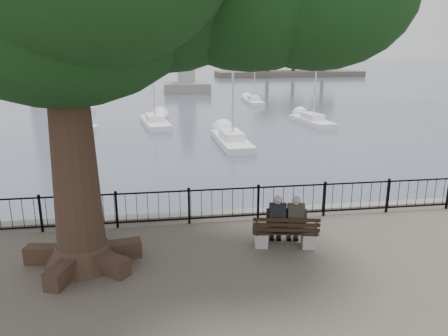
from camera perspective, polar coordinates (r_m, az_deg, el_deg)
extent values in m
cube|color=slate|center=(13.34, -0.32, -8.15)|extent=(200.00, 0.40, 1.20)
plane|color=#3B4456|center=(112.27, -7.74, 12.39)|extent=(260.00, 260.00, 0.00)
cube|color=black|center=(12.35, 0.00, -2.77)|extent=(22.00, 0.04, 0.04)
cube|color=black|center=(12.64, 0.00, -6.35)|extent=(22.00, 0.04, 0.04)
cube|color=gray|center=(11.19, 4.90, -9.22)|extent=(0.39, 0.46, 0.37)
cube|color=gray|center=(11.31, 10.96, -9.18)|extent=(0.39, 0.46, 0.37)
cube|color=black|center=(11.14, 7.99, -8.16)|extent=(1.69, 0.75, 0.04)
cube|color=black|center=(10.81, 8.17, -7.36)|extent=(1.61, 0.34, 0.36)
cube|color=black|center=(11.09, 6.91, -7.63)|extent=(0.37, 0.33, 0.22)
cube|color=black|center=(10.87, 7.01, -6.17)|extent=(0.43, 0.29, 0.54)
sphere|color=tan|center=(10.77, 7.07, -4.21)|extent=(0.21, 0.21, 0.21)
ellipsoid|color=gray|center=(10.74, 7.08, -4.09)|extent=(0.22, 0.22, 0.19)
cube|color=black|center=(11.46, 6.76, -8.56)|extent=(0.36, 0.45, 0.41)
cube|color=black|center=(11.14, 9.22, -7.63)|extent=(0.37, 0.33, 0.22)
cube|color=black|center=(10.91, 9.36, -6.17)|extent=(0.43, 0.29, 0.54)
sphere|color=tan|center=(10.81, 9.42, -4.22)|extent=(0.21, 0.21, 0.21)
ellipsoid|color=gray|center=(10.78, 9.44, -4.10)|extent=(0.22, 0.22, 0.19)
cube|color=black|center=(11.50, 9.00, -8.55)|extent=(0.36, 0.45, 0.41)
cone|color=black|center=(10.80, -17.95, -10.51)|extent=(1.74, 1.74, 0.51)
cone|color=black|center=(9.93, -19.29, 4.33)|extent=(1.13, 1.13, 6.16)
cube|color=slate|center=(73.13, -21.65, 10.33)|extent=(10.78, 10.78, 1.40)
cube|color=slate|center=(59.45, -4.91, 10.39)|extent=(5.94, 5.94, 1.40)
cube|color=gray|center=(59.28, -4.96, 12.78)|extent=(2.18, 2.57, 3.96)
cube|color=slate|center=(59.22, -5.01, 14.83)|extent=(2.57, 2.96, 0.30)
cube|color=gray|center=(59.51, -5.05, 15.65)|extent=(1.29, 2.18, 1.38)
cube|color=gray|center=(58.53, -5.00, 16.33)|extent=(1.48, 0.99, 1.58)
sphere|color=gray|center=(58.16, -5.00, 17.41)|extent=(1.68, 1.68, 1.68)
cube|color=white|center=(31.70, -18.22, 4.28)|extent=(1.86, 4.72, 0.51)
cube|color=white|center=(31.61, -18.29, 5.16)|extent=(1.17, 1.98, 0.38)
cylinder|color=silver|center=(30.95, -19.00, 12.25)|extent=(0.10, 0.10, 8.26)
cube|color=white|center=(34.25, -8.98, 5.65)|extent=(2.53, 6.12, 0.66)
cube|color=white|center=(34.17, -9.01, 6.48)|extent=(1.56, 2.58, 0.49)
cylinder|color=silver|center=(33.44, -9.45, 16.34)|extent=(0.13, 0.13, 12.11)
cube|color=white|center=(27.13, 1.01, 3.27)|extent=(1.89, 6.00, 0.66)
cube|color=white|center=(27.03, 1.02, 4.30)|extent=(1.31, 2.46, 0.49)
cylinder|color=silver|center=(26.19, 1.20, 15.88)|extent=(0.13, 0.13, 11.25)
cube|color=white|center=(35.27, 11.42, 5.82)|extent=(2.21, 5.60, 0.61)
cube|color=white|center=(35.19, 11.46, 6.62)|extent=(1.39, 2.34, 0.45)
cylinder|color=silver|center=(34.54, 12.00, 13.05)|extent=(0.12, 0.12, 8.33)
cube|color=white|center=(41.99, -19.02, 6.80)|extent=(3.34, 5.26, 0.57)
cube|color=white|center=(41.92, -19.08, 7.47)|extent=(1.79, 2.33, 0.43)
cylinder|color=silver|center=(41.31, -19.85, 15.12)|extent=(0.11, 0.11, 11.61)
cube|color=white|center=(47.60, 3.87, 8.54)|extent=(1.43, 5.04, 0.56)
cube|color=white|center=(47.54, 3.89, 9.14)|extent=(1.04, 2.06, 0.42)
cylinder|color=silver|center=(46.98, 4.06, 14.29)|extent=(0.11, 0.11, 8.96)
cube|color=#48413C|center=(93.17, 8.42, 12.06)|extent=(30.00, 8.00, 1.20)
cylinder|color=black|center=(89.81, 5.71, 13.62)|extent=(0.70, 0.70, 4.00)
ellipsoid|color=black|center=(89.77, 5.78, 16.17)|extent=(5.20, 5.20, 4.16)
cylinder|color=black|center=(93.36, 9.09, 13.58)|extent=(0.70, 0.70, 4.00)
ellipsoid|color=black|center=(93.32, 9.19, 16.03)|extent=(5.20, 5.20, 4.16)
cylinder|color=black|center=(94.38, 12.85, 13.41)|extent=(0.70, 0.70, 4.00)
ellipsoid|color=black|center=(94.34, 13.00, 15.84)|extent=(5.20, 5.20, 4.16)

